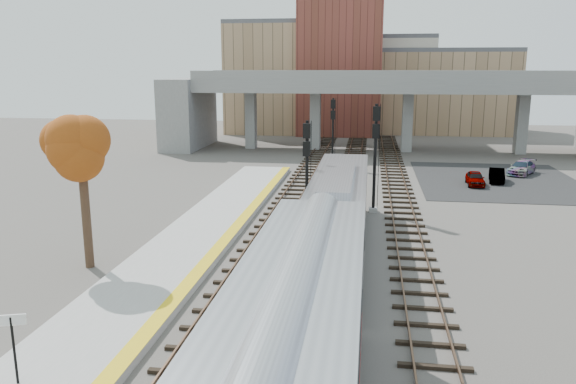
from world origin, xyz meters
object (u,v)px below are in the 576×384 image
(car_b, at_px, (497,175))
(signal_mast_far, at_px, (333,133))
(tree, at_px, (81,149))
(signal_mast_near, at_px, (307,178))
(car_c, at_px, (522,168))
(locomotive, at_px, (338,211))
(car_a, at_px, (475,178))
(signal_mast_mid, at_px, (375,158))

(car_b, bearing_deg, signal_mast_far, 166.11)
(tree, bearing_deg, signal_mast_far, 72.15)
(signal_mast_near, distance_m, car_c, 28.09)
(signal_mast_near, relative_size, car_c, 1.57)
(signal_mast_near, distance_m, tree, 13.12)
(car_c, bearing_deg, tree, -104.33)
(locomotive, xyz_separation_m, car_a, (10.63, 19.12, -1.64))
(signal_mast_far, height_order, car_c, signal_mast_far)
(car_c, bearing_deg, car_a, -102.40)
(tree, bearing_deg, car_b, 45.19)
(signal_mast_mid, bearing_deg, locomotive, -102.76)
(signal_mast_far, height_order, tree, tree)
(signal_mast_near, distance_m, car_a, 20.34)
(tree, distance_m, car_b, 35.89)
(signal_mast_mid, bearing_deg, car_a, 50.02)
(car_c, bearing_deg, signal_mast_near, -100.45)
(signal_mast_far, xyz_separation_m, car_a, (12.73, -8.05, -2.74))
(signal_mast_near, xyz_separation_m, signal_mast_mid, (4.10, 5.34, 0.47))
(locomotive, distance_m, car_a, 21.94)
(tree, relative_size, car_b, 2.30)
(tree, bearing_deg, locomotive, 19.58)
(car_b, bearing_deg, car_a, -132.22)
(locomotive, bearing_deg, signal_mast_mid, 77.24)
(car_a, bearing_deg, car_c, 51.05)
(locomotive, height_order, car_a, locomotive)
(signal_mast_far, bearing_deg, tree, -107.85)
(signal_mast_far, height_order, car_a, signal_mast_far)
(signal_mast_mid, relative_size, car_c, 1.73)
(signal_mast_far, relative_size, car_b, 1.94)
(tree, bearing_deg, car_c, 46.20)
(tree, bearing_deg, car_a, 45.74)
(car_a, xyz_separation_m, car_c, (5.22, 5.82, 0.04))
(signal_mast_far, xyz_separation_m, tree, (-10.15, -31.54, 2.66))
(signal_mast_mid, bearing_deg, signal_mast_far, 102.60)
(tree, bearing_deg, signal_mast_near, 37.71)
(tree, height_order, car_b, tree)
(locomotive, bearing_deg, car_b, 58.50)
(signal_mast_far, distance_m, tree, 33.24)
(locomotive, bearing_deg, signal_mast_far, 94.42)
(signal_mast_near, bearing_deg, car_a, 50.85)
(car_b, bearing_deg, signal_mast_mid, -122.59)
(locomotive, relative_size, car_b, 5.37)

